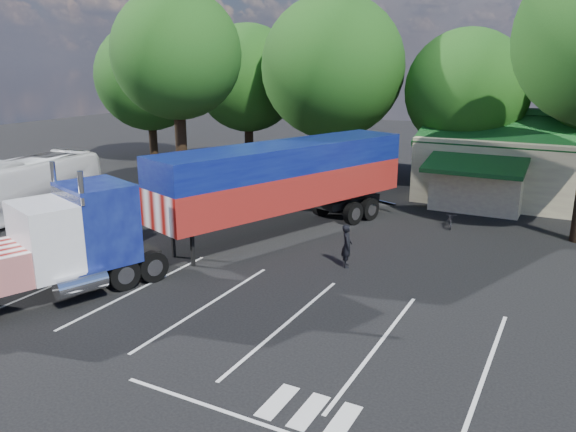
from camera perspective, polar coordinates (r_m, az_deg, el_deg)
The scene contains 10 objects.
ground at distance 25.35m, azimuth -0.16°, elevation -4.06°, with size 120.00×120.00×0.00m, color black.
tree_row_a at distance 50.19m, azimuth -13.91°, elevation 13.56°, with size 9.00×9.00×11.68m.
tree_row_b at distance 45.83m, azimuth -4.10°, elevation 13.78°, with size 8.40×8.40×11.35m.
tree_row_c at distance 40.65m, azimuth 4.57°, elevation 14.83°, with size 10.00×10.00×13.05m.
tree_row_d at distance 39.27m, azimuth 17.71°, elevation 12.02°, with size 8.00×8.00×10.60m.
tree_near_left at distance 34.73m, azimuth -11.25°, elevation 15.76°, with size 7.60×7.60×12.65m.
semi_truck at distance 25.95m, azimuth -5.21°, elevation 2.61°, with size 10.35×22.56×4.81m.
woman at distance 23.88m, azimuth 5.99°, elevation -3.02°, with size 0.68×0.45×1.86m, color black.
bicycle at distance 30.70m, azimuth 16.16°, elevation -0.39°, with size 0.53×1.53×0.80m, color black.
tour_bus at distance 33.81m, azimuth -26.86°, elevation 2.20°, with size 2.82×12.06×3.36m, color white.
Camera 1 is at (11.29, -21.05, 8.49)m, focal length 35.00 mm.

